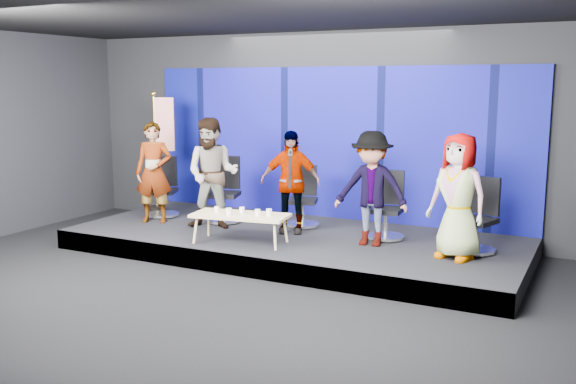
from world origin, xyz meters
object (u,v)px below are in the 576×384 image
object	(u,v)px
chair_c	(303,206)
mug_c	(242,210)
chair_a	(163,197)
panelist_a	(154,172)
panelist_e	(458,196)
mug_a	(217,209)
panelist_b	(213,174)
panelist_c	(290,182)
flag_stand	(161,148)
chair_b	(224,200)
mug_e	(269,212)
coffee_table	(240,216)
panelist_d	(371,189)
mug_b	(229,212)
chair_d	(387,216)
mug_d	(258,212)
chair_e	(477,228)

from	to	relation	value
chair_c	mug_c	xyz separation A→B (m)	(-0.35, -1.37, 0.15)
chair_a	panelist_a	size ratio (longest dim) A/B	0.62
panelist_e	mug_a	distance (m)	3.48
panelist_b	mug_a	size ratio (longest dim) A/B	21.18
panelist_e	panelist_b	bearing A→B (deg)	-162.60
panelist_c	flag_stand	world-z (taller)	flag_stand
chair_a	mug_c	world-z (taller)	chair_a
chair_b	mug_c	world-z (taller)	chair_b
mug_c	chair_b	bearing A→B (deg)	132.59
chair_b	mug_e	distance (m)	1.79
chair_b	flag_stand	distance (m)	1.71
coffee_table	mug_e	world-z (taller)	mug_e
mug_c	panelist_d	bearing A→B (deg)	21.26
flag_stand	mug_b	bearing A→B (deg)	-60.23
chair_d	coffee_table	bearing A→B (deg)	-150.05
panelist_d	mug_a	world-z (taller)	panelist_d
chair_a	coffee_table	distance (m)	2.47
panelist_e	mug_b	distance (m)	3.23
mug_b	mug_d	bearing A→B (deg)	22.88
panelist_d	panelist_b	bearing A→B (deg)	177.77
chair_c	chair_e	bearing A→B (deg)	-25.18
mug_b	chair_c	bearing A→B (deg)	74.47
panelist_d	panelist_e	xyz separation A→B (m)	(1.27, -0.17, 0.01)
panelist_c	mug_d	bearing A→B (deg)	-111.84
chair_b	chair_e	distance (m)	4.21
panelist_b	chair_e	size ratio (longest dim) A/B	1.71
chair_a	mug_b	xyz separation A→B (m)	(2.12, -1.21, 0.14)
mug_d	mug_e	size ratio (longest dim) A/B	0.94
panelist_a	mug_b	bearing A→B (deg)	-43.79
chair_b	panelist_d	xyz separation A→B (m)	(2.75, -0.40, 0.47)
chair_d	mug_d	distance (m)	1.98
mug_e	coffee_table	bearing A→B (deg)	-167.95
mug_a	mug_b	bearing A→B (deg)	-21.42
chair_b	coffee_table	distance (m)	1.53
panelist_e	mug_d	distance (m)	2.82
panelist_a	panelist_b	bearing A→B (deg)	-19.95
chair_a	panelist_e	bearing A→B (deg)	-28.06
chair_b	panelist_c	bearing A→B (deg)	-25.73
panelist_e	flag_stand	world-z (taller)	flag_stand
chair_b	flag_stand	xyz separation A→B (m)	(-1.49, 0.25, 0.80)
chair_e	flag_stand	distance (m)	5.77
flag_stand	chair_e	bearing A→B (deg)	-30.82
chair_c	panelist_b	bearing A→B (deg)	-165.07
chair_a	panelist_b	distance (m)	1.49
chair_c	mug_c	size ratio (longest dim) A/B	11.04
chair_d	panelist_b	bearing A→B (deg)	-172.08
mug_b	panelist_e	bearing A→B (deg)	13.19
chair_d	mug_b	distance (m)	2.39
chair_d	mug_c	distance (m)	2.19
mug_b	coffee_table	bearing A→B (deg)	53.54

